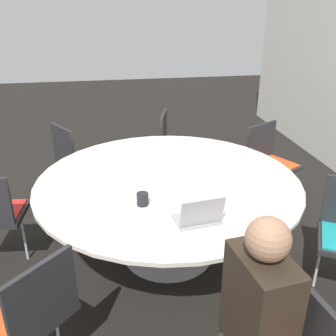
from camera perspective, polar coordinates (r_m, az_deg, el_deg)
name	(u,v)px	position (r m, az deg, el deg)	size (l,w,h in m)	color
ground_plane	(168,253)	(3.41, 0.00, -12.81)	(16.00, 16.00, 0.00)	black
conference_table	(168,191)	(3.08, 0.00, -3.47)	(2.12, 2.12, 0.73)	#B7B7BC
chair_2	(269,158)	(4.08, 15.15, 1.45)	(0.58, 0.59, 0.88)	#262628
chair_3	(174,142)	(4.40, 1.00, 3.97)	(0.54, 0.52, 0.88)	#262628
chair_4	(76,155)	(4.13, -13.90, 1.88)	(0.60, 0.59, 0.88)	#262628
chair_6	(31,308)	(2.29, -20.13, -19.44)	(0.61, 0.61, 0.88)	#262628
person_0	(256,312)	(1.92, 13.19, -20.55)	(0.38, 0.29, 1.23)	#2D2319
laptop	(199,216)	(2.43, 4.76, -7.32)	(0.26, 0.32, 0.21)	#99999E
coffee_cup	(143,199)	(2.65, -3.90, -4.74)	(0.08, 0.08, 0.09)	black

